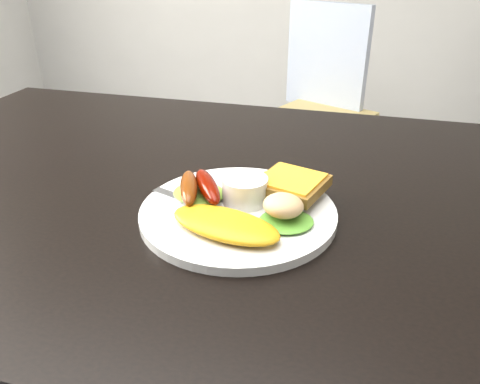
{
  "coord_description": "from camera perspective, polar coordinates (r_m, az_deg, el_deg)",
  "views": [
    {
      "loc": [
        0.24,
        -0.61,
        1.07
      ],
      "look_at": [
        0.1,
        -0.08,
        0.78
      ],
      "focal_mm": 35.0,
      "sensor_mm": 36.0,
      "label": 1
    }
  ],
  "objects": [
    {
      "name": "fork",
      "position": [
        0.63,
        -4.58,
        -1.76
      ],
      "size": [
        0.17,
        0.07,
        0.0
      ],
      "primitive_type": "cube",
      "rotation": [
        0.0,
        0.0,
        -0.33
      ],
      "color": "#ADAFB7",
      "rests_on": "plate"
    },
    {
      "name": "toast_a",
      "position": [
        0.67,
        3.57,
        0.8
      ],
      "size": [
        0.09,
        0.09,
        0.01
      ],
      "primitive_type": "cube",
      "rotation": [
        0.0,
        0.0,
        0.43
      ],
      "color": "olive",
      "rests_on": "plate"
    },
    {
      "name": "lettuce_right",
      "position": [
        0.59,
        5.62,
        -3.56
      ],
      "size": [
        0.09,
        0.09,
        0.01
      ],
      "primitive_type": "ellipsoid",
      "rotation": [
        0.0,
        0.0,
        0.43
      ],
      "color": "#528A29",
      "rests_on": "plate"
    },
    {
      "name": "lettuce_left",
      "position": [
        0.66,
        -5.0,
        -0.12
      ],
      "size": [
        0.1,
        0.09,
        0.01
      ],
      "primitive_type": "ellipsoid",
      "rotation": [
        0.0,
        0.0,
        -0.4
      ],
      "color": "#66A22B",
      "rests_on": "plate"
    },
    {
      "name": "plate",
      "position": [
        0.63,
        -0.24,
        -2.51
      ],
      "size": [
        0.26,
        0.26,
        0.01
      ],
      "primitive_type": "cylinder",
      "color": "white",
      "rests_on": "dining_table"
    },
    {
      "name": "dining_table",
      "position": [
        0.74,
        -5.77,
        0.06
      ],
      "size": [
        1.2,
        0.8,
        0.04
      ],
      "primitive_type": "cube",
      "color": "black",
      "rests_on": "ground"
    },
    {
      "name": "ramekin",
      "position": [
        0.63,
        0.6,
        0.23
      ],
      "size": [
        0.08,
        0.08,
        0.04
      ],
      "primitive_type": "cylinder",
      "rotation": [
        0.0,
        0.0,
        -0.41
      ],
      "color": "white",
      "rests_on": "plate"
    },
    {
      "name": "toast_b",
      "position": [
        0.65,
        6.29,
        0.92
      ],
      "size": [
        0.11,
        0.11,
        0.01
      ],
      "primitive_type": "cube",
      "rotation": [
        0.0,
        0.0,
        -0.29
      ],
      "color": "brown",
      "rests_on": "toast_a"
    },
    {
      "name": "sausage_b",
      "position": [
        0.64,
        -3.99,
        0.72
      ],
      "size": [
        0.07,
        0.1,
        0.02
      ],
      "primitive_type": "ellipsoid",
      "rotation": [
        0.0,
        0.0,
        0.55
      ],
      "color": "#6B0502",
      "rests_on": "lettuce_left"
    },
    {
      "name": "omelette",
      "position": [
        0.57,
        -1.82,
        -3.95
      ],
      "size": [
        0.16,
        0.1,
        0.02
      ],
      "primitive_type": "ellipsoid",
      "rotation": [
        0.0,
        0.0,
        -0.25
      ],
      "color": "#D4B90A",
      "rests_on": "plate"
    },
    {
      "name": "sausage_a",
      "position": [
        0.64,
        -6.27,
        0.59
      ],
      "size": [
        0.06,
        0.1,
        0.02
      ],
      "primitive_type": "ellipsoid",
      "rotation": [
        0.0,
        0.0,
        0.37
      ],
      "color": "#71320E",
      "rests_on": "lettuce_left"
    },
    {
      "name": "potato_salad",
      "position": [
        0.59,
        5.29,
        -1.65
      ],
      "size": [
        0.06,
        0.06,
        0.03
      ],
      "primitive_type": "ellipsoid",
      "rotation": [
        0.0,
        0.0,
        -0.28
      ],
      "color": "beige",
      "rests_on": "lettuce_right"
    },
    {
      "name": "person",
      "position": [
        1.46,
        -10.58,
        10.05
      ],
      "size": [
        0.5,
        0.38,
        1.28
      ],
      "primitive_type": "imported",
      "rotation": [
        0.0,
        0.0,
        2.98
      ],
      "color": "navy",
      "rests_on": "ground"
    },
    {
      "name": "dining_chair",
      "position": [
        1.95,
        9.5,
        8.72
      ],
      "size": [
        0.48,
        0.48,
        0.04
      ],
      "primitive_type": "cube",
      "rotation": [
        0.0,
        0.0,
        -0.42
      ],
      "color": "tan",
      "rests_on": "ground"
    }
  ]
}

